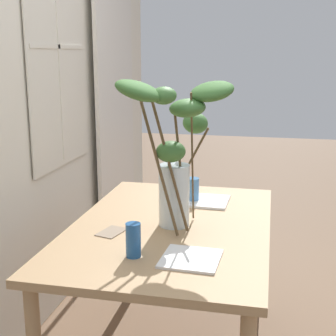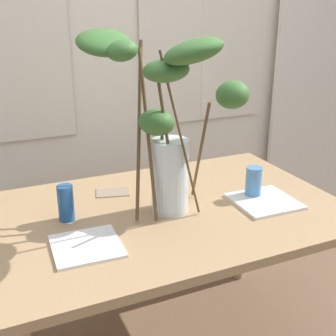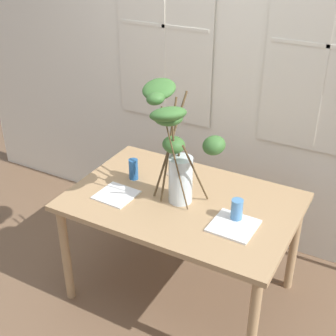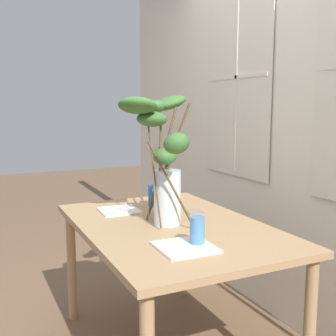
{
  "view_description": "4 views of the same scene",
  "coord_description": "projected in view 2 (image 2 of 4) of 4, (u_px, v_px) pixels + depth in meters",
  "views": [
    {
      "loc": [
        -2.12,
        -0.44,
        1.55
      ],
      "look_at": [
        0.05,
        0.03,
        1.02
      ],
      "focal_mm": 51.28,
      "sensor_mm": 36.0,
      "label": 1
    },
    {
      "loc": [
        -0.66,
        -1.45,
        1.53
      ],
      "look_at": [
        -0.02,
        -0.04,
        0.95
      ],
      "focal_mm": 46.62,
      "sensor_mm": 36.0,
      "label": 2
    },
    {
      "loc": [
        1.09,
        -2.16,
        2.33
      ],
      "look_at": [
        -0.08,
        -0.03,
        0.97
      ],
      "focal_mm": 50.15,
      "sensor_mm": 36.0,
      "label": 3
    },
    {
      "loc": [
        1.99,
        -0.96,
        1.39
      ],
      "look_at": [
        0.01,
        -0.02,
        1.07
      ],
      "focal_mm": 45.19,
      "sensor_mm": 36.0,
      "label": 4
    }
  ],
  "objects": [
    {
      "name": "back_wall_with_windows",
      "position": [
        101.0,
        28.0,
        2.27
      ],
      "size": [
        4.92,
        0.14,
        2.82
      ],
      "color": "silver",
      "rests_on": "ground"
    },
    {
      "name": "curtain_sheer_side",
      "position": [
        327.0,
        71.0,
        2.83
      ],
      "size": [
        0.82,
        0.03,
        2.25
      ],
      "primitive_type": "cube",
      "color": "silver",
      "rests_on": "ground"
    },
    {
      "name": "dining_table",
      "position": [
        170.0,
        227.0,
        1.79
      ],
      "size": [
        1.39,
        0.93,
        0.76
      ],
      "color": "tan",
      "rests_on": "ground"
    },
    {
      "name": "vase_with_branches",
      "position": [
        166.0,
        117.0,
        1.58
      ],
      "size": [
        0.65,
        0.53,
        0.72
      ],
      "color": "silver",
      "rests_on": "dining_table"
    },
    {
      "name": "drinking_glass_blue_left",
      "position": [
        66.0,
        203.0,
        1.64
      ],
      "size": [
        0.06,
        0.06,
        0.14
      ],
      "primitive_type": "cylinder",
      "color": "#235693",
      "rests_on": "dining_table"
    },
    {
      "name": "drinking_glass_blue_right",
      "position": [
        253.0,
        182.0,
        1.84
      ],
      "size": [
        0.07,
        0.07,
        0.13
      ],
      "primitive_type": "cylinder",
      "color": "#4C84BC",
      "rests_on": "dining_table"
    },
    {
      "name": "plate_square_left",
      "position": [
        87.0,
        246.0,
        1.47
      ],
      "size": [
        0.24,
        0.24,
        0.01
      ],
      "primitive_type": "cube",
      "rotation": [
        0.0,
        0.0,
        -0.05
      ],
      "color": "white",
      "rests_on": "dining_table"
    },
    {
      "name": "plate_square_right",
      "position": [
        264.0,
        201.0,
        1.81
      ],
      "size": [
        0.25,
        0.25,
        0.01
      ],
      "primitive_type": "cube",
      "rotation": [
        0.0,
        0.0,
        -0.03
      ],
      "color": "white",
      "rests_on": "dining_table"
    },
    {
      "name": "napkin_folded",
      "position": [
        113.0,
        192.0,
        1.9
      ],
      "size": [
        0.16,
        0.13,
        0.0
      ],
      "primitive_type": "cube",
      "rotation": [
        0.0,
        0.0,
        -0.26
      ],
      "color": "gray",
      "rests_on": "dining_table"
    }
  ]
}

